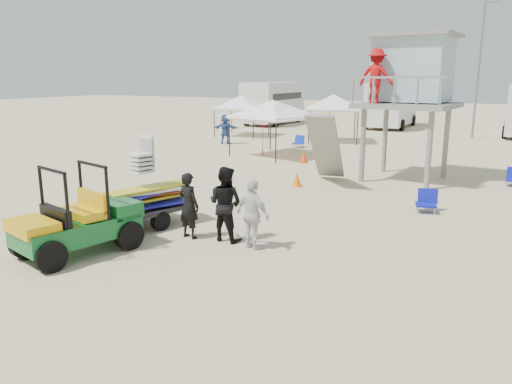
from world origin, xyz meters
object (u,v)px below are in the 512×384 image
at_px(surf_trailer, 146,194).
at_px(lifeguard_tower, 408,75).
at_px(utility_cart, 74,214).
at_px(man_left, 189,206).

bearing_deg(surf_trailer, lifeguard_tower, 63.55).
height_order(utility_cart, man_left, utility_cart).
distance_m(man_left, lifeguard_tower, 10.29).
distance_m(utility_cart, lifeguard_tower, 12.61).
xyz_separation_m(man_left, lifeguard_tower, (3.00, 9.37, 2.99)).
height_order(surf_trailer, man_left, surf_trailer).
bearing_deg(lifeguard_tower, utility_cart, -111.61).
relative_size(utility_cart, man_left, 1.73).
distance_m(utility_cart, man_left, 2.54).
xyz_separation_m(utility_cart, man_left, (1.52, 2.03, -0.10)).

